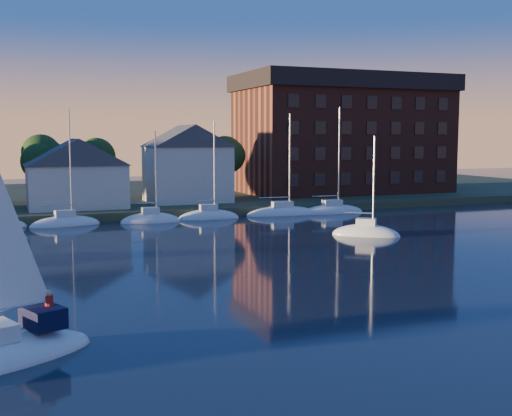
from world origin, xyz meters
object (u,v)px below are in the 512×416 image
condo_block (343,133)px  clubhouse_east (187,163)px  drifting_sailboat_right (366,235)px  clubhouse_centre (76,172)px

condo_block → clubhouse_east: bearing=-167.1°
clubhouse_east → drifting_sailboat_right: bearing=-71.1°
clubhouse_centre → clubhouse_east: bearing=8.1°
clubhouse_centre → condo_block: (40.00, 7.95, 4.66)m
clubhouse_centre → clubhouse_east: size_ratio=1.10×
drifting_sailboat_right → condo_block: bearing=103.1°
clubhouse_centre → drifting_sailboat_right: bearing=-47.6°
clubhouse_east → condo_block: condo_block is taller
clubhouse_centre → condo_block: size_ratio=0.37×
clubhouse_centre → drifting_sailboat_right: 35.26m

